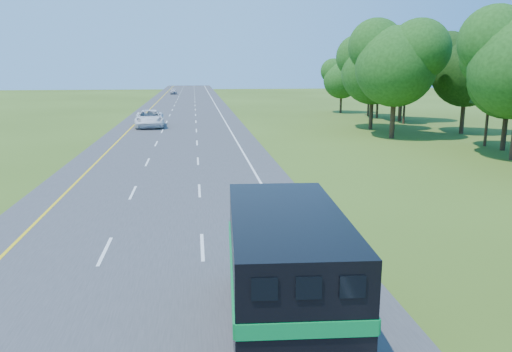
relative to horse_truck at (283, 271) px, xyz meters
name	(u,v)px	position (x,y,z in m)	size (l,w,h in m)	color
road	(180,128)	(-3.72, 46.05, -1.94)	(15.00, 260.00, 0.04)	#38383A
lane_markings	(180,127)	(-3.72, 46.05, -1.91)	(11.15, 260.00, 0.01)	yellow
tree_wall_right	(504,77)	(22.28, 26.05, 4.04)	(16.00, 100.00, 12.00)	#183E10
horse_truck	(283,271)	(0.00, 0.00, 0.00)	(2.97, 8.22, 3.58)	black
white_suv	(149,118)	(-7.20, 47.19, -0.96)	(3.19, 6.91, 1.92)	white
far_car	(173,91)	(-7.17, 117.32, -1.20)	(1.68, 4.19, 1.43)	#B1B1B8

